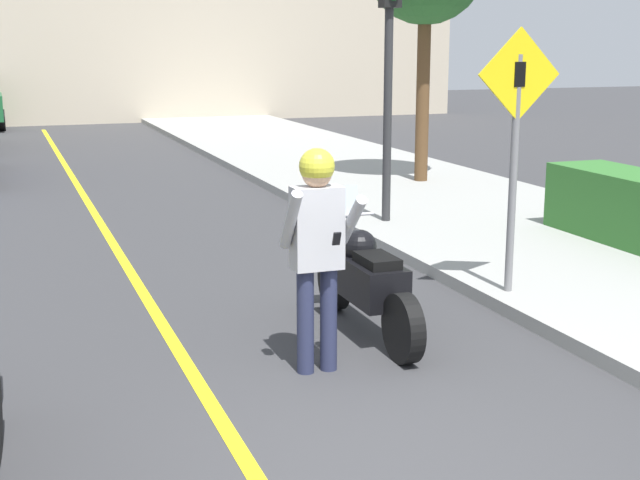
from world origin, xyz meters
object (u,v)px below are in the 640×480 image
Objects in this scene: motorcycle at (365,281)px; traffic_light at (389,36)px; person_biker at (317,235)px; crossing_sign at (516,136)px.

motorcycle is 5.14m from traffic_light.
traffic_light reaches higher than person_biker.
motorcycle is 0.84× the size of crossing_sign.
motorcycle is 2.17m from crossing_sign.
crossing_sign is at bearing -94.89° from traffic_light.
motorcycle is 1.21× the size of person_biker.
crossing_sign is 0.71× the size of traffic_light.
motorcycle is 1.25m from person_biker.
traffic_light is (2.07, 4.15, 2.22)m from motorcycle.
motorcycle is at bearing 46.09° from person_biker.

